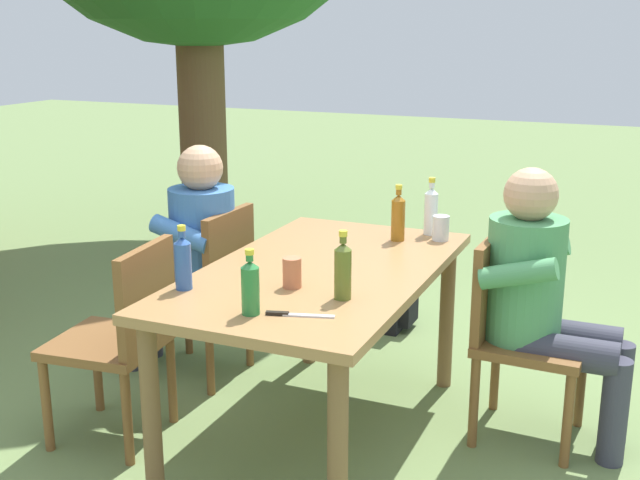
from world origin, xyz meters
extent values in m
plane|color=#6B844C|center=(0.00, 0.00, 0.00)|extent=(24.00, 24.00, 0.00)
cube|color=#A37547|center=(0.00, 0.00, 0.74)|extent=(1.57, 0.89, 0.04)
cylinder|color=brown|center=(-0.71, -0.37, 0.36)|extent=(0.07, 0.07, 0.72)
cylinder|color=brown|center=(0.71, -0.37, 0.36)|extent=(0.07, 0.07, 0.72)
cylinder|color=brown|center=(-0.71, 0.37, 0.36)|extent=(0.07, 0.07, 0.72)
cylinder|color=brown|center=(0.71, 0.37, 0.36)|extent=(0.07, 0.07, 0.72)
cube|color=brown|center=(0.35, 0.83, 0.43)|extent=(0.45, 0.45, 0.04)
cube|color=brown|center=(0.35, 0.63, 0.66)|extent=(0.42, 0.05, 0.42)
cylinder|color=brown|center=(0.55, 1.01, 0.21)|extent=(0.04, 0.04, 0.41)
cylinder|color=brown|center=(0.17, 1.02, 0.21)|extent=(0.04, 0.04, 0.41)
cylinder|color=brown|center=(0.54, 0.63, 0.21)|extent=(0.04, 0.04, 0.41)
cylinder|color=brown|center=(0.16, 0.64, 0.21)|extent=(0.04, 0.04, 0.41)
cube|color=brown|center=(0.35, -0.83, 0.43)|extent=(0.46, 0.46, 0.04)
cube|color=brown|center=(0.36, -0.63, 0.66)|extent=(0.42, 0.06, 0.42)
cylinder|color=brown|center=(0.16, -1.01, 0.21)|extent=(0.04, 0.04, 0.41)
cylinder|color=brown|center=(0.54, -1.02, 0.21)|extent=(0.04, 0.04, 0.41)
cylinder|color=brown|center=(0.17, -0.63, 0.21)|extent=(0.04, 0.04, 0.41)
cylinder|color=brown|center=(0.55, -0.64, 0.21)|extent=(0.04, 0.04, 0.41)
cube|color=brown|center=(-0.35, 0.83, 0.43)|extent=(0.48, 0.48, 0.04)
cube|color=brown|center=(-0.33, 0.63, 0.66)|extent=(0.42, 0.08, 0.42)
cylinder|color=brown|center=(-0.18, 1.03, 0.21)|extent=(0.04, 0.04, 0.41)
cylinder|color=brown|center=(-0.56, 1.00, 0.21)|extent=(0.04, 0.04, 0.41)
cylinder|color=brown|center=(-0.15, 0.66, 0.21)|extent=(0.04, 0.04, 0.41)
cylinder|color=brown|center=(-0.52, 0.62, 0.21)|extent=(0.04, 0.04, 0.41)
cylinder|color=#3D70B2|center=(0.35, 0.78, 0.71)|extent=(0.32, 0.32, 0.52)
sphere|color=tan|center=(0.35, 0.78, 1.07)|extent=(0.22, 0.22, 0.22)
cylinder|color=#383847|center=(0.44, 0.98, 0.45)|extent=(0.14, 0.40, 0.14)
cylinder|color=#383847|center=(0.44, 1.18, 0.23)|extent=(0.11, 0.11, 0.45)
cylinder|color=#3D70B2|center=(0.54, 0.78, 0.79)|extent=(0.09, 0.31, 0.16)
cylinder|color=#383847|center=(0.26, 0.98, 0.45)|extent=(0.14, 0.40, 0.14)
cylinder|color=#383847|center=(0.26, 1.18, 0.23)|extent=(0.11, 0.11, 0.45)
cylinder|color=#3D70B2|center=(0.16, 0.78, 0.79)|extent=(0.09, 0.31, 0.16)
cylinder|color=#4C935B|center=(0.35, -0.78, 0.71)|extent=(0.32, 0.32, 0.52)
sphere|color=tan|center=(0.35, -0.78, 1.07)|extent=(0.22, 0.22, 0.22)
cylinder|color=#383847|center=(0.26, -0.98, 0.45)|extent=(0.14, 0.40, 0.14)
cylinder|color=#383847|center=(0.26, -1.18, 0.23)|extent=(0.11, 0.11, 0.45)
cylinder|color=#4C935B|center=(0.16, -0.78, 0.79)|extent=(0.09, 0.31, 0.16)
cylinder|color=#383847|center=(0.44, -0.98, 0.45)|extent=(0.14, 0.40, 0.14)
cylinder|color=#383847|center=(0.44, -1.18, 0.23)|extent=(0.11, 0.11, 0.45)
cylinder|color=#4C935B|center=(0.54, -0.78, 0.79)|extent=(0.09, 0.31, 0.16)
cylinder|color=#2D56A3|center=(-0.45, 0.37, 0.85)|extent=(0.06, 0.06, 0.18)
cone|color=#2D56A3|center=(-0.45, 0.37, 0.95)|extent=(0.06, 0.06, 0.02)
cylinder|color=#2D56A3|center=(-0.45, 0.37, 0.98)|extent=(0.03, 0.03, 0.02)
cylinder|color=yellow|center=(-0.45, 0.37, 1.00)|extent=(0.03, 0.03, 0.02)
cylinder|color=#287A38|center=(-0.59, 0.01, 0.85)|extent=(0.06, 0.06, 0.17)
cone|color=#287A38|center=(-0.59, 0.01, 0.94)|extent=(0.06, 0.06, 0.02)
cylinder|color=#287A38|center=(-0.59, 0.01, 0.97)|extent=(0.03, 0.03, 0.02)
cylinder|color=yellow|center=(-0.59, 0.01, 0.99)|extent=(0.03, 0.03, 0.02)
cylinder|color=#566623|center=(-0.31, -0.23, 0.86)|extent=(0.06, 0.06, 0.19)
cone|color=#566623|center=(-0.31, -0.23, 0.96)|extent=(0.06, 0.06, 0.03)
cylinder|color=#566623|center=(-0.31, -0.23, 0.99)|extent=(0.03, 0.03, 0.03)
cylinder|color=yellow|center=(-0.31, -0.23, 1.01)|extent=(0.03, 0.03, 0.02)
cylinder|color=#996019|center=(0.54, -0.16, 0.86)|extent=(0.06, 0.06, 0.19)
cone|color=#996019|center=(0.54, -0.16, 0.97)|extent=(0.06, 0.06, 0.03)
cylinder|color=#996019|center=(0.54, -0.16, 0.99)|extent=(0.03, 0.03, 0.03)
cylinder|color=yellow|center=(0.54, -0.16, 1.02)|extent=(0.03, 0.03, 0.02)
cylinder|color=white|center=(0.71, -0.27, 0.86)|extent=(0.06, 0.06, 0.20)
cone|color=white|center=(0.71, -0.27, 0.98)|extent=(0.06, 0.06, 0.03)
cylinder|color=white|center=(0.71, -0.27, 1.00)|extent=(0.03, 0.03, 0.03)
cylinder|color=yellow|center=(0.71, -0.27, 1.03)|extent=(0.03, 0.03, 0.02)
cylinder|color=#BC6B47|center=(-0.27, 0.00, 0.82)|extent=(0.07, 0.07, 0.12)
cylinder|color=silver|center=(0.62, -0.34, 0.82)|extent=(0.08, 0.08, 0.12)
cube|color=silver|center=(-0.53, -0.19, 0.77)|extent=(0.07, 0.18, 0.01)
cube|color=black|center=(-0.56, -0.08, 0.77)|extent=(0.04, 0.08, 0.01)
cube|color=black|center=(1.35, 0.14, 0.20)|extent=(0.28, 0.19, 0.40)
cube|color=black|center=(1.35, 0.02, 0.13)|extent=(0.20, 0.06, 0.17)
cylinder|color=brown|center=(2.39, 2.01, 1.13)|extent=(0.36, 0.36, 2.26)
camera|label=1|loc=(-2.89, -1.24, 1.74)|focal=44.99mm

